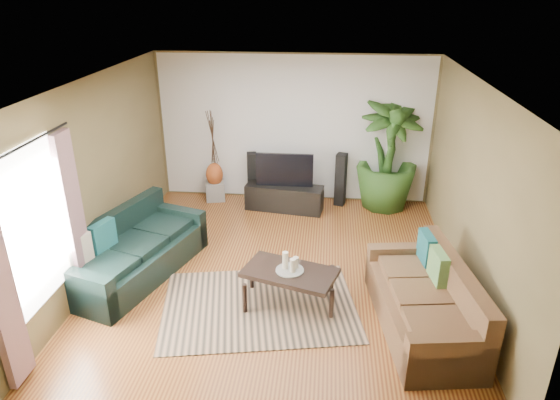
# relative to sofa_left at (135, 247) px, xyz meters

# --- Properties ---
(floor) EXTENTS (5.50, 5.50, 0.00)m
(floor) POSITION_rel_sofa_left_xyz_m (1.99, 0.21, -0.42)
(floor) COLOR #955C26
(floor) RESTS_ON ground
(ceiling) EXTENTS (5.50, 5.50, 0.00)m
(ceiling) POSITION_rel_sofa_left_xyz_m (1.99, 0.21, 2.28)
(ceiling) COLOR white
(ceiling) RESTS_ON ground
(wall_back) EXTENTS (5.00, 0.00, 5.00)m
(wall_back) POSITION_rel_sofa_left_xyz_m (1.99, 2.96, 0.93)
(wall_back) COLOR brown
(wall_back) RESTS_ON ground
(wall_front) EXTENTS (5.00, 0.00, 5.00)m
(wall_front) POSITION_rel_sofa_left_xyz_m (1.99, -2.54, 0.93)
(wall_front) COLOR brown
(wall_front) RESTS_ON ground
(wall_left) EXTENTS (0.00, 5.50, 5.50)m
(wall_left) POSITION_rel_sofa_left_xyz_m (-0.51, 0.21, 0.92)
(wall_left) COLOR brown
(wall_left) RESTS_ON ground
(wall_right) EXTENTS (0.00, 5.50, 5.50)m
(wall_right) POSITION_rel_sofa_left_xyz_m (4.49, 0.21, 0.92)
(wall_right) COLOR brown
(wall_right) RESTS_ON ground
(backwall_panel) EXTENTS (4.90, 0.00, 4.90)m
(backwall_panel) POSITION_rel_sofa_left_xyz_m (1.99, 2.95, 0.93)
(backwall_panel) COLOR white
(backwall_panel) RESTS_ON ground
(window_pane) EXTENTS (0.00, 1.80, 1.80)m
(window_pane) POSITION_rel_sofa_left_xyz_m (-0.49, -1.39, 0.97)
(window_pane) COLOR white
(window_pane) RESTS_ON ground
(curtain_far) EXTENTS (0.08, 0.35, 2.20)m
(curtain_far) POSITION_rel_sofa_left_xyz_m (-0.44, -0.64, 0.72)
(curtain_far) COLOR gray
(curtain_far) RESTS_ON ground
(curtain_rod) EXTENTS (0.03, 1.90, 0.03)m
(curtain_rod) POSITION_rel_sofa_left_xyz_m (-0.44, -1.39, 1.87)
(curtain_rod) COLOR black
(curtain_rod) RESTS_ON ground
(sofa_left) EXTENTS (1.60, 2.42, 0.85)m
(sofa_left) POSITION_rel_sofa_left_xyz_m (0.00, 0.00, 0.00)
(sofa_left) COLOR black
(sofa_left) RESTS_ON floor
(sofa_right) EXTENTS (1.19, 2.14, 0.85)m
(sofa_right) POSITION_rel_sofa_left_xyz_m (3.80, -0.83, 0.00)
(sofa_right) COLOR brown
(sofa_right) RESTS_ON floor
(area_rug) EXTENTS (2.72, 2.16, 0.01)m
(area_rug) POSITION_rel_sofa_left_xyz_m (1.83, -0.61, -0.42)
(area_rug) COLOR #A38060
(area_rug) RESTS_ON floor
(coffee_table) EXTENTS (1.29, 0.95, 0.47)m
(coffee_table) POSITION_rel_sofa_left_xyz_m (2.20, -0.48, -0.19)
(coffee_table) COLOR black
(coffee_table) RESTS_ON floor
(candle_tray) EXTENTS (0.36, 0.36, 0.02)m
(candle_tray) POSITION_rel_sofa_left_xyz_m (2.20, -0.48, 0.05)
(candle_tray) COLOR gray
(candle_tray) RESTS_ON coffee_table
(candle_tall) EXTENTS (0.07, 0.07, 0.23)m
(candle_tall) POSITION_rel_sofa_left_xyz_m (2.14, -0.45, 0.18)
(candle_tall) COLOR beige
(candle_tall) RESTS_ON candle_tray
(candle_mid) EXTENTS (0.07, 0.07, 0.18)m
(candle_mid) POSITION_rel_sofa_left_xyz_m (2.24, -0.52, 0.15)
(candle_mid) COLOR beige
(candle_mid) RESTS_ON candle_tray
(candle_short) EXTENTS (0.07, 0.07, 0.15)m
(candle_short) POSITION_rel_sofa_left_xyz_m (2.27, -0.42, 0.14)
(candle_short) COLOR beige
(candle_short) RESTS_ON candle_tray
(tv_stand) EXTENTS (1.43, 0.61, 0.46)m
(tv_stand) POSITION_rel_sofa_left_xyz_m (1.87, 2.37, -0.19)
(tv_stand) COLOR black
(tv_stand) RESTS_ON floor
(television) EXTENTS (1.01, 0.06, 0.60)m
(television) POSITION_rel_sofa_left_xyz_m (1.87, 2.39, 0.34)
(television) COLOR black
(television) RESTS_ON tv_stand
(speaker_left) EXTENTS (0.21, 0.22, 0.95)m
(speaker_left) POSITION_rel_sofa_left_xyz_m (1.24, 2.71, 0.05)
(speaker_left) COLOR black
(speaker_left) RESTS_ON floor
(speaker_right) EXTENTS (0.23, 0.24, 0.99)m
(speaker_right) POSITION_rel_sofa_left_xyz_m (2.88, 2.71, 0.07)
(speaker_right) COLOR black
(speaker_right) RESTS_ON floor
(potted_plant) EXTENTS (1.37, 1.37, 1.97)m
(potted_plant) POSITION_rel_sofa_left_xyz_m (3.69, 2.71, 0.56)
(potted_plant) COLOR #254A18
(potted_plant) RESTS_ON floor
(plant_pot) EXTENTS (0.36, 0.36, 0.28)m
(plant_pot) POSITION_rel_sofa_left_xyz_m (3.69, 2.71, -0.28)
(plant_pot) COLOR black
(plant_pot) RESTS_ON floor
(pedestal) EXTENTS (0.42, 0.42, 0.35)m
(pedestal) POSITION_rel_sofa_left_xyz_m (0.53, 2.71, -0.25)
(pedestal) COLOR gray
(pedestal) RESTS_ON floor
(vase) EXTENTS (0.32, 0.32, 0.44)m
(vase) POSITION_rel_sofa_left_xyz_m (0.53, 2.71, 0.08)
(vase) COLOR #93411A
(vase) RESTS_ON pedestal
(side_table) EXTENTS (0.48, 0.48, 0.49)m
(side_table) POSITION_rel_sofa_left_xyz_m (-0.09, 1.05, -0.18)
(side_table) COLOR brown
(side_table) RESTS_ON floor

